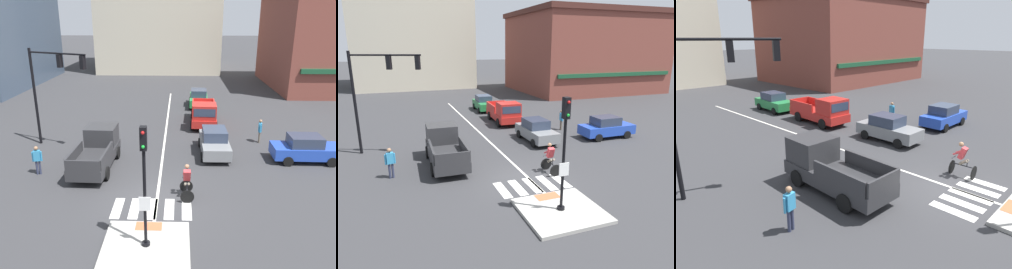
% 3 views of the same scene
% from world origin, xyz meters
% --- Properties ---
extents(ground_plane, '(300.00, 300.00, 0.00)m').
position_xyz_m(ground_plane, '(0.00, 0.00, 0.00)').
color(ground_plane, '#333335').
extents(traffic_island, '(3.34, 3.12, 0.15)m').
position_xyz_m(traffic_island, '(0.00, -3.61, 0.07)').
color(traffic_island, '#A3A099').
rests_on(traffic_island, ground).
extents(tactile_pad_front, '(1.10, 0.60, 0.01)m').
position_xyz_m(tactile_pad_front, '(0.00, -2.40, 0.15)').
color(tactile_pad_front, '#DB5B38').
rests_on(tactile_pad_front, traffic_island).
extents(signal_pole, '(0.44, 0.38, 4.74)m').
position_xyz_m(signal_pole, '(0.00, -3.62, 3.00)').
color(signal_pole, black).
rests_on(signal_pole, traffic_island).
extents(crosswalk_stripe_a, '(0.44, 1.80, 0.01)m').
position_xyz_m(crosswalk_stripe_a, '(-1.60, -0.79, 0.00)').
color(crosswalk_stripe_a, silver).
rests_on(crosswalk_stripe_a, ground).
extents(crosswalk_stripe_b, '(0.44, 1.80, 0.01)m').
position_xyz_m(crosswalk_stripe_b, '(-0.80, -0.79, 0.00)').
color(crosswalk_stripe_b, silver).
rests_on(crosswalk_stripe_b, ground).
extents(crosswalk_stripe_c, '(0.44, 1.80, 0.01)m').
position_xyz_m(crosswalk_stripe_c, '(0.00, -0.79, 0.00)').
color(crosswalk_stripe_c, silver).
rests_on(crosswalk_stripe_c, ground).
extents(crosswalk_stripe_d, '(0.44, 1.80, 0.01)m').
position_xyz_m(crosswalk_stripe_d, '(0.80, -0.79, 0.00)').
color(crosswalk_stripe_d, silver).
rests_on(crosswalk_stripe_d, ground).
extents(crosswalk_stripe_e, '(0.44, 1.80, 0.01)m').
position_xyz_m(crosswalk_stripe_e, '(1.60, -0.79, 0.00)').
color(crosswalk_stripe_e, silver).
rests_on(crosswalk_stripe_e, ground).
extents(lane_centre_line, '(0.14, 28.00, 0.01)m').
position_xyz_m(lane_centre_line, '(0.18, 10.00, 0.00)').
color(lane_centre_line, silver).
rests_on(lane_centre_line, ground).
extents(traffic_light_mast, '(4.17, 1.88, 6.50)m').
position_xyz_m(traffic_light_mast, '(-7.17, 6.98, 4.49)').
color(traffic_light_mast, black).
rests_on(traffic_light_mast, ground).
extents(building_corner_left, '(19.22, 18.17, 16.39)m').
position_xyz_m(building_corner_left, '(-2.12, 45.23, 8.22)').
color(building_corner_left, beige).
rests_on(building_corner_left, ground).
extents(building_corner_right, '(20.64, 16.88, 11.87)m').
position_xyz_m(building_corner_right, '(22.54, 29.10, 5.95)').
color(building_corner_right, brown).
rests_on(building_corner_right, ground).
extents(car_grey_eastbound_mid, '(1.87, 4.12, 1.64)m').
position_xyz_m(car_grey_eastbound_mid, '(3.46, 6.01, 0.81)').
color(car_grey_eastbound_mid, slate).
rests_on(car_grey_eastbound_mid, ground).
extents(car_blue_cross_right, '(4.12, 1.88, 1.64)m').
position_xyz_m(car_blue_cross_right, '(8.91, 5.02, 0.81)').
color(car_blue_cross_right, '#2347B7').
rests_on(car_blue_cross_right, ground).
extents(car_green_eastbound_distant, '(1.98, 4.17, 1.64)m').
position_xyz_m(car_green_eastbound_distant, '(3.07, 18.32, 0.81)').
color(car_green_eastbound_distant, '#237A3D').
rests_on(car_green_eastbound_distant, ground).
extents(pickup_truck_red_eastbound_far, '(2.23, 5.18, 2.08)m').
position_xyz_m(pickup_truck_red_eastbound_far, '(3.17, 11.94, 0.98)').
color(pickup_truck_red_eastbound_far, red).
rests_on(pickup_truck_red_eastbound_far, ground).
extents(pickup_truck_charcoal_westbound_near, '(2.15, 5.14, 2.08)m').
position_xyz_m(pickup_truck_charcoal_westbound_near, '(-3.57, 3.96, 0.98)').
color(pickup_truck_charcoal_westbound_near, '#2D2D30').
rests_on(pickup_truck_charcoal_westbound_near, ground).
extents(cyclist, '(0.69, 1.11, 1.68)m').
position_xyz_m(cyclist, '(1.62, 0.37, 0.87)').
color(cyclist, black).
rests_on(cyclist, ground).
extents(pedestrian_at_curb_left, '(0.54, 0.28, 1.67)m').
position_xyz_m(pedestrian_at_curb_left, '(-6.63, 2.62, 0.98)').
color(pedestrian_at_curb_left, '#2D334C').
rests_on(pedestrian_at_curb_left, ground).
extents(pedestrian_waiting_far_side, '(0.28, 0.54, 1.67)m').
position_xyz_m(pedestrian_waiting_far_side, '(6.83, 8.19, 0.98)').
color(pedestrian_waiting_far_side, '#6B6051').
rests_on(pedestrian_waiting_far_side, ground).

